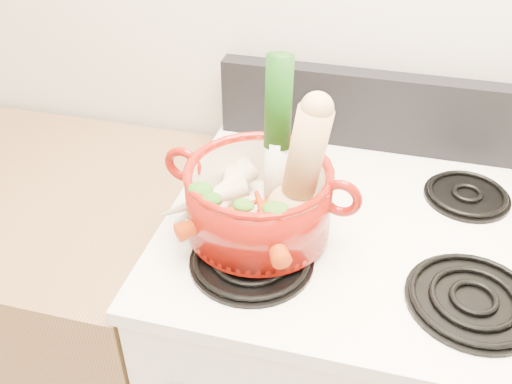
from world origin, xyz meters
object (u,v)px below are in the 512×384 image
(stove_body, at_px, (344,378))
(dutch_oven, at_px, (259,200))
(squash, at_px, (302,172))
(leek, at_px, (277,134))

(stove_body, xyz_separation_m, dutch_oven, (-0.20, -0.08, 0.57))
(stove_body, height_order, squash, squash)
(squash, bearing_deg, leek, 149.80)
(stove_body, height_order, dutch_oven, dutch_oven)
(dutch_oven, bearing_deg, squash, -5.91)
(stove_body, height_order, leek, leek)
(dutch_oven, distance_m, leek, 0.13)
(leek, bearing_deg, squash, -46.32)
(dutch_oven, relative_size, leek, 0.85)
(leek, bearing_deg, dutch_oven, -114.81)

